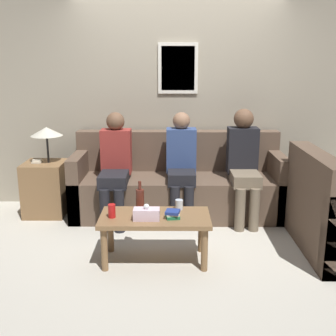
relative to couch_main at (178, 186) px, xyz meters
name	(u,v)px	position (x,y,z in m)	size (l,w,h in m)	color
ground_plane	(178,228)	(0.00, -0.49, -0.34)	(16.00, 16.00, 0.00)	beige
wall_back	(178,101)	(0.00, 0.43, 0.96)	(9.00, 0.08, 2.60)	#9E937F
couch_main	(178,186)	(0.00, 0.00, 0.00)	(2.45, 0.81, 0.96)	brown
coffee_table	(155,223)	(-0.23, -1.26, 0.03)	(0.99, 0.51, 0.44)	olive
side_table_with_lamp	(46,184)	(-1.57, -0.04, 0.04)	(0.47, 0.47, 1.05)	olive
wine_bottle	(140,198)	(-0.38, -1.07, 0.20)	(0.08, 0.08, 0.27)	#562319
drinking_glass	(179,205)	(-0.01, -1.08, 0.14)	(0.07, 0.07, 0.09)	silver
book_stack	(173,214)	(-0.07, -1.31, 0.13)	(0.14, 0.14, 0.07)	#237547
soda_can	(112,211)	(-0.61, -1.30, 0.16)	(0.07, 0.07, 0.12)	red
tissue_box	(147,214)	(-0.30, -1.35, 0.15)	(0.23, 0.12, 0.15)	silver
person_left	(115,163)	(-0.71, -0.23, 0.33)	(0.34, 0.66, 1.23)	black
person_middle	(181,162)	(0.03, -0.17, 0.33)	(0.34, 0.58, 1.23)	black
person_right	(244,161)	(0.74, -0.21, 0.36)	(0.34, 0.62, 1.27)	#756651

